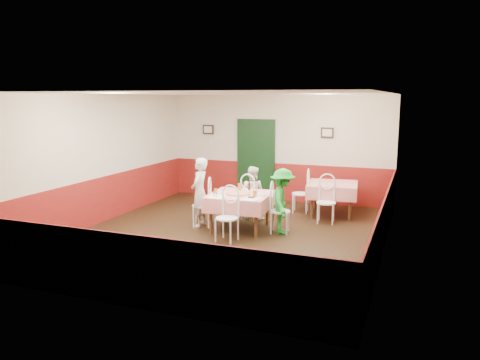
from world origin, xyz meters
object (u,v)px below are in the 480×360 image
(chair_left, at_px, (202,206))
(glass_c, at_px, (240,187))
(chair_right, at_px, (280,211))
(chair_second_b, at_px, (326,203))
(glass_a, at_px, (216,192))
(main_table, at_px, (240,212))
(wallet, at_px, (251,197))
(chair_near, at_px, (227,218))
(chair_far, at_px, (251,200))
(pizza, at_px, (238,194))
(glass_b, at_px, (255,194))
(diner_right, at_px, (283,201))
(diner_far, at_px, (252,193))
(chair_second_a, at_px, (301,194))
(beer_bottle, at_px, (249,186))
(diner_left, at_px, (200,192))
(second_table, at_px, (332,199))

(chair_left, relative_size, glass_c, 6.26)
(chair_left, bearing_deg, chair_right, 76.58)
(chair_second_b, distance_m, glass_a, 2.50)
(main_table, bearing_deg, glass_a, -143.72)
(main_table, height_order, wallet, wallet)
(chair_near, relative_size, glass_c, 6.26)
(chair_far, distance_m, pizza, 0.97)
(glass_b, height_order, diner_right, diner_right)
(diner_far, bearing_deg, diner_right, 140.72)
(chair_right, bearing_deg, glass_c, 64.34)
(chair_second_a, xyz_separation_m, wallet, (-0.47, -2.21, 0.32))
(chair_second_b, relative_size, beer_bottle, 4.65)
(chair_far, distance_m, glass_a, 1.26)
(chair_second_b, distance_m, glass_b, 1.86)
(chair_far, relative_size, chair_near, 1.00)
(pizza, distance_m, glass_c, 0.46)
(chair_second_b, xyz_separation_m, diner_left, (-2.47, -1.23, 0.29))
(glass_a, distance_m, diner_right, 1.37)
(chair_far, bearing_deg, chair_second_a, -120.94)
(main_table, xyz_separation_m, pizza, (-0.01, -0.07, 0.40))
(second_table, height_order, diner_right, diner_right)
(chair_right, distance_m, wallet, 0.69)
(chair_second_a, relative_size, glass_c, 6.26)
(main_table, xyz_separation_m, diner_left, (-0.90, -0.06, 0.36))
(chair_second_b, bearing_deg, chair_right, -129.33)
(chair_second_a, relative_size, chair_second_b, 1.00)
(diner_right, bearing_deg, glass_a, 89.53)
(glass_b, distance_m, diner_right, 0.59)
(chair_near, bearing_deg, glass_c, 104.33)
(chair_second_b, distance_m, wallet, 1.93)
(diner_left, bearing_deg, diner_far, 133.20)
(chair_right, bearing_deg, glass_a, 97.55)
(chair_far, bearing_deg, beer_bottle, 112.53)
(main_table, xyz_separation_m, beer_bottle, (0.06, 0.38, 0.48))
(glass_c, bearing_deg, chair_second_a, 57.86)
(chair_right, xyz_separation_m, beer_bottle, (-0.78, 0.33, 0.41))
(chair_left, bearing_deg, glass_c, 104.15)
(glass_c, relative_size, diner_far, 0.12)
(chair_second_a, xyz_separation_m, beer_bottle, (-0.76, -1.54, 0.41))
(chair_near, xyz_separation_m, glass_c, (-0.21, 1.22, 0.38))
(second_table, xyz_separation_m, glass_a, (-1.98, -2.22, 0.45))
(pizza, bearing_deg, diner_left, 179.33)
(pizza, bearing_deg, wallet, -31.68)
(pizza, distance_m, diner_far, 0.98)
(chair_far, distance_m, diner_right, 1.26)
(chair_right, height_order, beer_bottle, beer_bottle)
(beer_bottle, bearing_deg, wallet, -66.97)
(glass_a, relative_size, glass_b, 0.94)
(glass_b, height_order, diner_left, diner_left)
(chair_left, bearing_deg, diner_right, 76.58)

